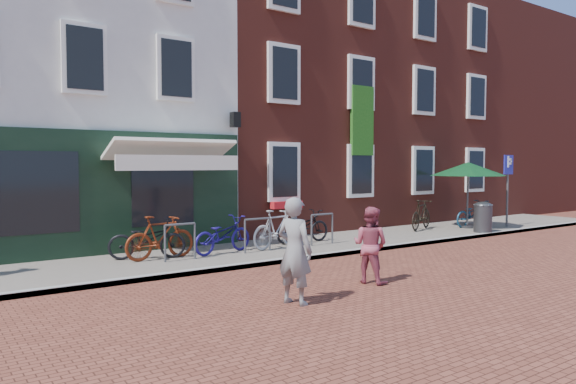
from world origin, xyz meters
TOP-DOWN VIEW (x-y plane):
  - ground at (0.00, 0.00)m, footprint 80.00×80.00m
  - sidewalk at (1.00, 1.50)m, footprint 24.00×3.00m
  - building_stucco at (-5.00, 7.00)m, footprint 8.00×8.00m
  - building_brick_mid at (2.00, 7.00)m, footprint 6.00×8.00m
  - building_brick_right at (8.00, 7.00)m, footprint 6.00×8.00m
  - filler_right at (14.50, 7.00)m, footprint 7.00×8.00m
  - litter_bin at (6.20, 0.30)m, footprint 0.55×0.55m
  - parking_sign at (8.18, 0.72)m, footprint 0.50×0.08m
  - parasol at (6.79, 1.30)m, footprint 2.45×2.45m
  - woman at (-3.35, -2.88)m, footprint 0.59×0.72m
  - boy at (-1.32, -2.48)m, footprint 0.74×0.84m
  - bicycle_0 at (-4.02, 1.81)m, footprint 1.78×1.16m
  - bicycle_1 at (-3.80, 1.60)m, footprint 1.66×0.55m
  - bicycle_2 at (-2.29, 1.50)m, footprint 1.77×0.94m
  - bicycle_3 at (-0.82, 1.37)m, footprint 1.69×0.77m
  - bicycle_4 at (0.28, 1.76)m, footprint 1.69×0.60m
  - bicycle_5 at (5.10, 1.81)m, footprint 1.69×1.02m
  - bicycle_6 at (7.17, 1.35)m, footprint 1.69×0.62m

SIDE VIEW (x-z plane):
  - ground at x=0.00m, z-range 0.00..0.00m
  - sidewalk at x=1.00m, z-range 0.00..0.10m
  - bicycle_0 at x=-4.02m, z-range 0.10..0.98m
  - bicycle_2 at x=-2.29m, z-range 0.10..0.98m
  - bicycle_4 at x=0.28m, z-range 0.10..0.98m
  - bicycle_6 at x=7.17m, z-range 0.10..0.98m
  - bicycle_1 at x=-3.80m, z-range 0.10..1.08m
  - bicycle_3 at x=-0.82m, z-range 0.10..1.08m
  - bicycle_5 at x=5.10m, z-range 0.10..1.08m
  - litter_bin at x=6.20m, z-range 0.12..1.13m
  - boy at x=-1.32m, z-range 0.00..1.43m
  - woman at x=-3.35m, z-range 0.00..1.70m
  - parking_sign at x=8.18m, z-range 0.56..2.98m
  - parasol at x=6.79m, z-range 1.00..3.28m
  - building_stucco at x=-5.00m, z-range 0.00..9.00m
  - filler_right at x=14.50m, z-range 0.00..9.00m
  - building_brick_mid at x=2.00m, z-range 0.00..10.00m
  - building_brick_right at x=8.00m, z-range 0.00..10.00m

